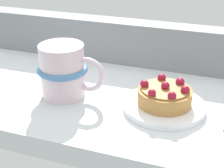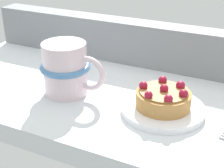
# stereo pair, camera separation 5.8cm
# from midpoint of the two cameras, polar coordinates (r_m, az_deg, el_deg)

# --- Properties ---
(ground_plane) EXTENTS (0.90, 0.36, 0.04)m
(ground_plane) POSITION_cam_midpoint_polar(r_m,az_deg,el_deg) (0.62, 8.41, -4.03)
(ground_plane) COLOR silver
(window_rail_back) EXTENTS (0.88, 0.05, 0.09)m
(window_rail_back) POSITION_cam_midpoint_polar(r_m,az_deg,el_deg) (0.73, 12.57, 5.94)
(window_rail_back) COLOR gray
(window_rail_back) RESTS_ON ground_plane
(dessert_plate) EXTENTS (0.14, 0.14, 0.01)m
(dessert_plate) POSITION_cam_midpoint_polar(r_m,az_deg,el_deg) (0.57, 11.49, -4.30)
(dessert_plate) COLOR white
(dessert_plate) RESTS_ON ground_plane
(raspberry_tart) EXTENTS (0.09, 0.09, 0.04)m
(raspberry_tart) POSITION_cam_midpoint_polar(r_m,az_deg,el_deg) (0.56, 11.70, -2.40)
(raspberry_tart) COLOR #B77F42
(raspberry_tart) RESTS_ON dessert_plate
(coffee_mug) EXTENTS (0.13, 0.09, 0.10)m
(coffee_mug) POSITION_cam_midpoint_polar(r_m,az_deg,el_deg) (0.61, -5.07, 2.57)
(coffee_mug) COLOR silver
(coffee_mug) RESTS_ON ground_plane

